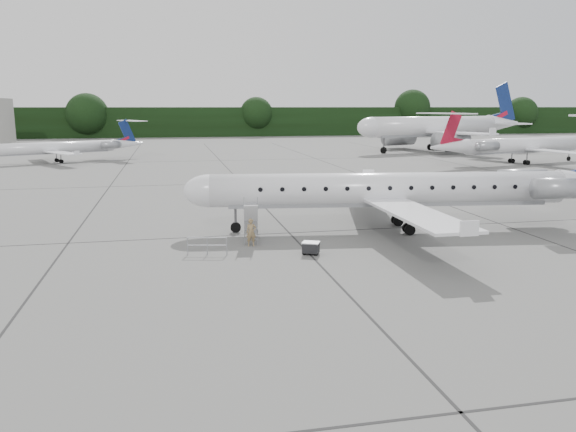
{
  "coord_description": "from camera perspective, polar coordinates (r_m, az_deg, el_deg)",
  "views": [
    {
      "loc": [
        -14.34,
        -27.61,
        8.2
      ],
      "look_at": [
        -8.15,
        1.89,
        2.3
      ],
      "focal_mm": 35.0,
      "sensor_mm": 36.0,
      "label": 1
    }
  ],
  "objects": [
    {
      "name": "airstair",
      "position": [
        34.73,
        -3.8,
        -0.55
      ],
      "size": [
        1.16,
        2.54,
        2.43
      ],
      "primitive_type": null,
      "rotation": [
        0.0,
        0.0,
        -0.13
      ],
      "color": "white",
      "rests_on": "ground"
    },
    {
      "name": "baggage_cart",
      "position": [
        31.63,
        2.34,
        -3.24
      ],
      "size": [
        1.12,
        1.03,
        0.77
      ],
      "primitive_type": null,
      "rotation": [
        0.0,
        0.0,
        -0.44
      ],
      "color": "black",
      "rests_on": "ground"
    },
    {
      "name": "main_regional_jet",
      "position": [
        37.86,
        10.2,
        4.34
      ],
      "size": [
        32.78,
        25.47,
        7.75
      ],
      "primitive_type": null,
      "rotation": [
        0.0,
        0.0,
        -0.13
      ],
      "color": "white",
      "rests_on": "ground"
    },
    {
      "name": "bg_regional_left",
      "position": [
        90.05,
        -22.9,
        6.94
      ],
      "size": [
        28.42,
        25.44,
        6.14
      ],
      "primitive_type": null,
      "rotation": [
        0.0,
        0.0,
        0.46
      ],
      "color": "white",
      "rests_on": "ground"
    },
    {
      "name": "treeline",
      "position": [
        158.32,
        -6.74,
        9.47
      ],
      "size": [
        260.0,
        4.0,
        8.0
      ],
      "primitive_type": "cube",
      "color": "black",
      "rests_on": "ground"
    },
    {
      "name": "safety_railing",
      "position": [
        31.82,
        -8.21,
        -3.05
      ],
      "size": [
        2.17,
        0.54,
        1.0
      ],
      "primitive_type": null,
      "rotation": [
        0.0,
        0.0,
        -0.21
      ],
      "color": "#919499",
      "rests_on": "ground"
    },
    {
      "name": "passenger",
      "position": [
        33.47,
        -3.76,
        -1.67
      ],
      "size": [
        0.61,
        0.41,
        1.66
      ],
      "primitive_type": "imported",
      "rotation": [
        0.0,
        0.0,
        -0.02
      ],
      "color": "olive",
      "rests_on": "ground"
    },
    {
      "name": "ground",
      "position": [
        32.17,
        15.11,
        -4.08
      ],
      "size": [
        320.0,
        320.0,
        0.0
      ],
      "primitive_type": "plane",
      "color": "slate",
      "rests_on": "ground"
    },
    {
      "name": "bg_regional_right",
      "position": [
        88.95,
        23.02,
        7.33
      ],
      "size": [
        32.83,
        27.07,
        7.5
      ],
      "primitive_type": null,
      "rotation": [
        0.0,
        0.0,
        3.39
      ],
      "color": "white",
      "rests_on": "ground"
    },
    {
      "name": "bg_narrowbody",
      "position": [
        108.45,
        14.62,
        9.76
      ],
      "size": [
        41.09,
        34.07,
        12.79
      ],
      "primitive_type": null,
      "rotation": [
        0.0,
        0.0,
        0.26
      ],
      "color": "white",
      "rests_on": "ground"
    }
  ]
}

